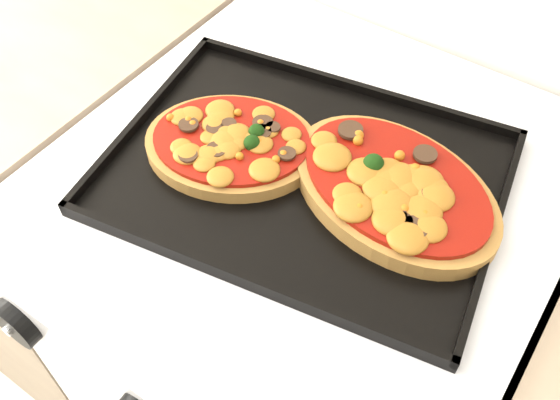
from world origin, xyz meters
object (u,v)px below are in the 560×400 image
Objects in this scene: pizza_left at (232,142)px; pizza_right at (395,187)px; baking_tray at (304,172)px; stove at (304,341)px.

pizza_right is at bearing 13.41° from pizza_left.
pizza_left is (-0.09, -0.02, 0.01)m from baking_tray.
pizza_right reaches higher than stove.
pizza_left is at bearing -166.59° from pizza_right.
pizza_left reaches higher than baking_tray.
pizza_left is at bearing -156.87° from stove.
stove is at bearing 69.54° from baking_tray.
pizza_left is at bearing -177.22° from baking_tray.
pizza_right reaches higher than pizza_left.
pizza_right is at bearing 3.41° from stove.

